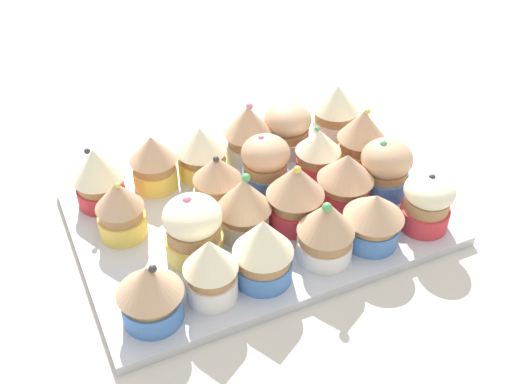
{
  "coord_description": "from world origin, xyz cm",
  "views": [
    {
      "loc": [
        -22.64,
        -48.8,
        47.86
      ],
      "look_at": [
        0.0,
        0.0,
        4.2
      ],
      "focal_mm": 43.12,
      "sensor_mm": 36.0,
      "label": 1
    }
  ],
  "objects": [
    {
      "name": "ground_plane",
      "position": [
        0.0,
        0.0,
        -1.5
      ],
      "size": [
        180.0,
        180.0,
        3.0
      ],
      "primitive_type": "cube",
      "color": "beige"
    },
    {
      "name": "baking_tray",
      "position": [
        0.0,
        0.0,
        0.6
      ],
      "size": [
        40.58,
        28.16,
        1.2
      ],
      "color": "silver",
      "rests_on": "ground_plane"
    },
    {
      "name": "cupcake_0",
      "position": [
        -15.42,
        -9.83,
        4.72
      ],
      "size": [
        6.4,
        6.4,
        7.0
      ],
      "color": "#477AC6",
      "rests_on": "baking_tray"
    },
    {
      "name": "cupcake_1",
      "position": [
        -9.31,
        -9.7,
        5.04
      ],
      "size": [
        5.42,
        5.42,
        7.51
      ],
      "color": "white",
      "rests_on": "baking_tray"
    },
    {
      "name": "cupcake_2",
      "position": [
        -3.67,
        -9.57,
        5.14
      ],
      "size": [
        6.17,
        6.17,
        7.73
      ],
      "color": "#477AC6",
      "rests_on": "baking_tray"
    },
    {
      "name": "cupcake_3",
      "position": [
        3.56,
        -9.48,
        4.96
      ],
      "size": [
        6.06,
        6.06,
        7.72
      ],
      "color": "white",
      "rests_on": "baking_tray"
    },
    {
      "name": "cupcake_4",
      "position": [
        9.32,
        -9.64,
        4.59
      ],
      "size": [
        6.55,
        6.55,
        6.44
      ],
      "color": "#477AC6",
      "rests_on": "baking_tray"
    },
    {
      "name": "cupcake_5",
      "position": [
        16.12,
        -9.89,
        4.55
      ],
      "size": [
        5.58,
        5.58,
        6.84
      ],
      "color": "#D1333D",
      "rests_on": "baking_tray"
    },
    {
      "name": "cupcake_6",
      "position": [
        -8.81,
        -3.57,
        4.96
      ],
      "size": [
        6.21,
        6.21,
        7.78
      ],
      "color": "#EFC651",
      "rests_on": "baking_tray"
    },
    {
      "name": "cupcake_7",
      "position": [
        -2.63,
        -2.54,
        5.11
      ],
      "size": [
        6.14,
        6.14,
        7.71
      ],
      "color": "white",
      "rests_on": "baking_tray"
    },
    {
      "name": "cupcake_8",
      "position": [
        3.15,
        -3.45,
        5.4
      ],
      "size": [
        6.47,
        6.47,
        8.28
      ],
      "color": "#D1333D",
      "rests_on": "baking_tray"
    },
    {
      "name": "cupcake_9",
      "position": [
        9.89,
        -2.95,
        4.92
      ],
      "size": [
        6.56,
        6.56,
        7.05
      ],
      "color": "#D1333D",
      "rests_on": "baking_tray"
    },
    {
      "name": "cupcake_10",
      "position": [
        15.42,
        -2.85,
        4.68
      ],
      "size": [
        6.0,
        6.0,
        7.28
      ],
      "color": "#477AC6",
      "rests_on": "baking_tray"
    },
    {
      "name": "cupcake_11",
      "position": [
        -14.8,
        2.97,
        4.77
      ],
      "size": [
        5.29,
        5.29,
        7.3
      ],
      "color": "#EFC651",
      "rests_on": "baking_tray"
    },
    {
      "name": "cupcake_12",
      "position": [
        -3.45,
        3.02,
        4.68
      ],
      "size": [
        5.64,
        5.64,
        7.17
      ],
      "color": "white",
      "rests_on": "baking_tray"
    },
    {
      "name": "cupcake_13",
      "position": [
        2.8,
        3.41,
        4.95
      ],
      "size": [
        5.74,
        5.74,
        7.6
      ],
      "color": "#477AC6",
      "rests_on": "baking_tray"
    },
    {
      "name": "cupcake_14",
      "position": [
        9.53,
        2.78,
        4.79
      ],
      "size": [
        5.53,
        5.53,
        7.22
      ],
      "color": "#D1333D",
      "rests_on": "baking_tray"
    },
    {
      "name": "cupcake_15",
      "position": [
        15.83,
        3.13,
        5.33
      ],
      "size": [
        5.99,
        5.99,
        8.09
      ],
      "color": "#EFC651",
      "rests_on": "baking_tray"
    },
    {
      "name": "cupcake_16",
      "position": [
        -15.62,
        9.28,
        5.07
      ],
      "size": [
        5.91,
        5.91,
        7.73
      ],
      "color": "#D1333D",
      "rests_on": "baking_tray"
    },
    {
      "name": "cupcake_17",
      "position": [
        -8.91,
        9.68,
        4.86
      ],
      "size": [
        5.72,
        5.72,
        7.06
      ],
      "color": "#EFC651",
      "rests_on": "baking_tray"
    },
    {
      "name": "cupcake_18",
      "position": [
        -2.94,
        9.58,
        4.64
      ],
      "size": [
        6.29,
        6.29,
        6.68
      ],
      "color": "#EFC651",
      "rests_on": "baking_tray"
    },
    {
      "name": "cupcake_19",
      "position": [
        3.43,
        9.72,
        5.31
      ],
      "size": [
        6.09,
        6.09,
        8.24
      ],
      "color": "white",
      "rests_on": "baking_tray"
    },
    {
      "name": "cupcake_20",
      "position": [
        8.96,
        9.74,
        4.51
      ],
      "size": [
        6.07,
        6.07,
        6.61
      ],
      "color": "white",
      "rests_on": "baking_tray"
    },
    {
      "name": "cupcake_21",
      "position": [
        16.26,
        10.0,
        5.07
      ],
      "size": [
        6.23,
        6.23,
        7.6
      ],
      "color": "white",
      "rests_on": "baking_tray"
    }
  ]
}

